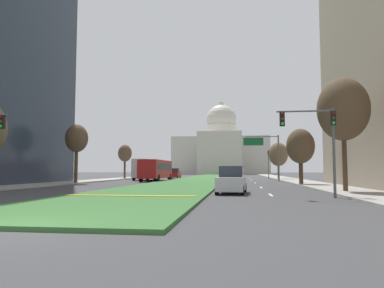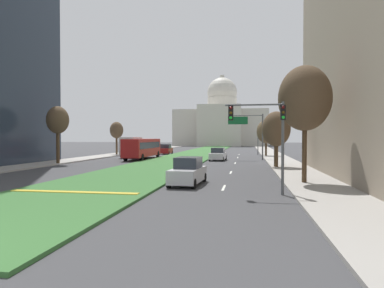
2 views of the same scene
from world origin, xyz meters
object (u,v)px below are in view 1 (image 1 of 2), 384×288
object	(u,v)px
street_tree_right_near	(343,110)
sedan_distant	(174,174)
street_tree_right_far	(278,154)
city_bus	(156,169)
traffic_light_near_right	(318,132)
street_tree_left_mid	(77,139)
traffic_light_far_right	(268,160)
sedan_lead_stopped	(232,181)
box_truck_delivery	(144,169)
street_tree_right_mid	(300,147)
street_tree_left_far	(125,154)
capitol_building	(221,151)
overhead_guide_sign	(266,148)
sedan_far_horizon	(171,173)
sedan_midblock	(235,176)

from	to	relation	value
street_tree_right_near	sedan_distant	xyz separation A→B (m)	(-18.95, 38.07, -4.98)
street_tree_right_far	city_bus	bearing A→B (deg)	-151.35
traffic_light_near_right	street_tree_right_near	distance (m)	5.72
street_tree_left_mid	traffic_light_far_right	bearing A→B (deg)	47.41
street_tree_left_mid	sedan_lead_stopped	bearing A→B (deg)	-38.26
box_truck_delivery	street_tree_left_mid	bearing A→B (deg)	-106.09
traffic_light_far_right	street_tree_right_mid	distance (m)	26.83
sedan_distant	city_bus	distance (m)	14.38
street_tree_right_mid	street_tree_left_far	bearing A→B (deg)	140.78
street_tree_right_mid	street_tree_left_far	xyz separation A→B (m)	(-25.99, 21.21, 0.37)
capitol_building	street_tree_right_far	world-z (taller)	capitol_building
capitol_building	overhead_guide_sign	size ratio (longest dim) A/B	5.21
traffic_light_far_right	overhead_guide_sign	distance (m)	14.31
sedan_far_horizon	box_truck_delivery	bearing A→B (deg)	-90.67
sedan_lead_stopped	city_bus	distance (m)	27.45
street_tree_right_far	city_bus	xyz separation A→B (m)	(-18.24, -9.96, -2.35)
capitol_building	sedan_distant	size ratio (longest dim) A/B	8.15
sedan_midblock	capitol_building	bearing A→B (deg)	93.85
capitol_building	street_tree_left_far	distance (m)	73.59
overhead_guide_sign	sedan_lead_stopped	size ratio (longest dim) A/B	1.45
overhead_guide_sign	street_tree_left_mid	xyz separation A→B (m)	(-22.47, -11.98, 0.54)
street_tree_left_mid	sedan_distant	bearing A→B (deg)	74.49
traffic_light_far_right	city_bus	distance (m)	23.03
capitol_building	traffic_light_far_right	bearing A→B (deg)	-80.20
traffic_light_far_right	sedan_lead_stopped	xyz separation A→B (m)	(-5.93, -40.42, -2.45)
street_tree_left_far	sedan_distant	bearing A→B (deg)	30.09
street_tree_left_mid	sedan_lead_stopped	distance (m)	23.45
street_tree_left_mid	sedan_lead_stopped	size ratio (longest dim) A/B	1.53
capitol_building	overhead_guide_sign	world-z (taller)	capitol_building
street_tree_right_far	street_tree_left_mid	bearing A→B (deg)	-140.51
street_tree_left_far	sedan_midblock	bearing A→B (deg)	-29.68
sedan_lead_stopped	sedan_distant	world-z (taller)	sedan_distant
traffic_light_near_right	street_tree_right_far	distance (m)	38.31
sedan_lead_stopped	sedan_distant	bearing A→B (deg)	105.76
street_tree_left_mid	box_truck_delivery	size ratio (longest dim) A/B	1.07
street_tree_left_mid	city_bus	bearing A→B (deg)	57.23
traffic_light_far_right	street_tree_right_near	distance (m)	39.20
sedan_lead_stopped	box_truck_delivery	size ratio (longest dim) A/B	0.70
street_tree_right_far	box_truck_delivery	bearing A→B (deg)	-163.41
street_tree_right_near	sedan_lead_stopped	xyz separation A→B (m)	(-7.82, -1.35, -4.98)
traffic_light_near_right	sedan_lead_stopped	size ratio (longest dim) A/B	1.16
capitol_building	overhead_guide_sign	bearing A→B (deg)	-82.98
street_tree_right_far	sedan_midblock	world-z (taller)	street_tree_right_far
capitol_building	sedan_midblock	size ratio (longest dim) A/B	7.79
traffic_light_near_right	street_tree_right_near	world-z (taller)	street_tree_right_near
street_tree_right_mid	sedan_lead_stopped	xyz separation A→B (m)	(-6.96, -13.62, -3.18)
traffic_light_near_right	sedan_midblock	world-z (taller)	traffic_light_near_right
capitol_building	box_truck_delivery	size ratio (longest dim) A/B	5.29
street_tree_right_mid	street_tree_left_far	size ratio (longest dim) A/B	0.99
street_tree_right_near	street_tree_right_mid	bearing A→B (deg)	94.02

